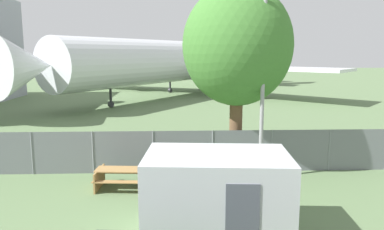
{
  "coord_description": "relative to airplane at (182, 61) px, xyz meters",
  "views": [
    {
      "loc": [
        1.04,
        -4.88,
        5.1
      ],
      "look_at": [
        1.78,
        13.64,
        2.0
      ],
      "focal_mm": 35.0,
      "sensor_mm": 36.0,
      "label": 1
    }
  ],
  "objects": [
    {
      "name": "perimeter_fence",
      "position": [
        -1.71,
        -30.0,
        -3.13
      ],
      "size": [
        56.07,
        0.07,
        1.83
      ],
      "color": "slate",
      "rests_on": "ground"
    },
    {
      "name": "airplane",
      "position": [
        0.0,
        0.0,
        0.0
      ],
      "size": [
        34.03,
        41.73,
        13.5
      ],
      "rotation": [
        0.0,
        0.0,
        -2.16
      ],
      "color": "silver",
      "rests_on": "ground"
    },
    {
      "name": "portable_cabin",
      "position": [
        0.43,
        -35.61,
        -2.87
      ],
      "size": [
        4.16,
        2.8,
        2.35
      ],
      "rotation": [
        0.0,
        0.0,
        -0.08
      ],
      "color": "silver",
      "rests_on": "ground"
    },
    {
      "name": "picnic_bench_near_cabin",
      "position": [
        -2.8,
        -31.82,
        -3.57
      ],
      "size": [
        2.03,
        1.54,
        0.76
      ],
      "rotation": [
        0.0,
        0.0,
        -0.08
      ],
      "color": "#A37A47",
      "rests_on": "ground"
    },
    {
      "name": "tree_left_of_cabin",
      "position": [
        1.93,
        -29.28,
        1.33
      ],
      "size": [
        4.73,
        4.73,
        8.01
      ],
      "color": "brown",
      "rests_on": "ground"
    },
    {
      "name": "light_mast",
      "position": [
        2.7,
        -30.94,
        1.03
      ],
      "size": [
        0.44,
        0.44,
        8.39
      ],
      "color": "#99999E",
      "rests_on": "ground"
    }
  ]
}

